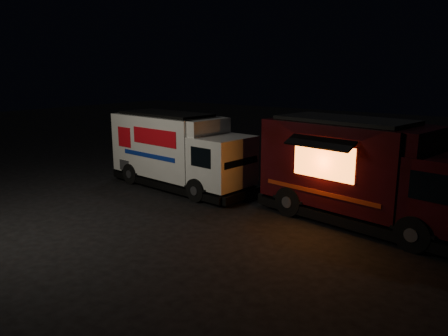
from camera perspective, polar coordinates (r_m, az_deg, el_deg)
ground at (r=15.02m, az=-11.32°, el=-5.68°), size 80.00×80.00×0.00m
white_truck at (r=17.57m, az=-5.62°, el=2.20°), size 6.74×2.77×2.98m
red_truck at (r=14.01m, az=18.35°, el=-0.61°), size 7.20×3.55×3.21m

